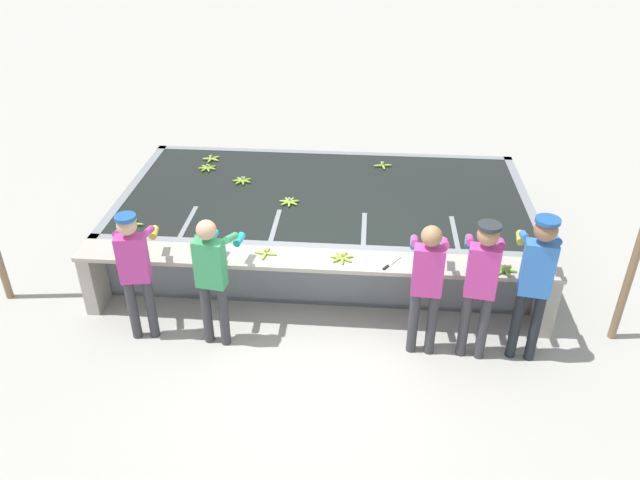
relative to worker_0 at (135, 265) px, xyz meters
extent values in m
plane|color=#A3A099|center=(1.92, 0.27, -0.96)|extent=(80.00, 80.00, 0.00)
cube|color=gray|center=(1.92, 2.18, -0.93)|extent=(5.57, 2.93, 0.06)
cube|color=gray|center=(1.92, 0.78, -0.54)|extent=(5.57, 0.12, 0.83)
cube|color=gray|center=(1.92, 3.59, -0.54)|extent=(5.57, 0.12, 0.83)
cube|color=gray|center=(-0.80, 2.18, -0.54)|extent=(0.12, 2.93, 0.83)
cube|color=gray|center=(4.65, 2.18, -0.54)|extent=(0.12, 2.93, 0.83)
cube|color=black|center=(1.92, 2.18, -0.52)|extent=(5.33, 2.69, 0.76)
cube|color=gray|center=(0.25, 1.24, -0.54)|extent=(0.06, 0.80, 0.83)
cube|color=gray|center=(1.36, 1.24, -0.54)|extent=(0.06, 0.80, 0.83)
cube|color=gray|center=(2.48, 1.24, -0.54)|extent=(0.06, 0.80, 0.83)
cube|color=gray|center=(3.59, 1.24, -0.54)|extent=(0.06, 0.80, 0.83)
cube|color=#A8A393|center=(1.92, 0.49, -0.15)|extent=(5.57, 0.45, 0.05)
cube|color=#A8A393|center=(-0.76, 0.49, -0.57)|extent=(0.16, 0.41, 0.78)
cube|color=#A8A393|center=(4.61, 0.49, -0.57)|extent=(0.16, 0.41, 0.78)
cylinder|color=#38383D|center=(-0.09, -0.05, -0.57)|extent=(0.11, 0.11, 0.78)
cylinder|color=#38383D|center=(0.10, -0.02, -0.57)|extent=(0.11, 0.11, 0.78)
cube|color=#BC388E|center=(0.01, -0.03, 0.10)|extent=(0.34, 0.22, 0.56)
sphere|color=tan|center=(0.01, -0.03, 0.52)|extent=(0.21, 0.21, 0.21)
cylinder|color=#1E5199|center=(0.01, -0.03, 0.61)|extent=(0.22, 0.22, 0.04)
cylinder|color=#BC388E|center=(-0.19, 0.18, 0.30)|extent=(0.13, 0.32, 0.18)
cylinder|color=gold|center=(-0.24, 0.43, 0.13)|extent=(0.12, 0.21, 0.08)
cylinder|color=#BC388E|center=(0.12, 0.24, 0.30)|extent=(0.13, 0.32, 0.18)
cylinder|color=gold|center=(0.08, 0.49, 0.13)|extent=(0.12, 0.21, 0.08)
cylinder|color=#38383D|center=(0.76, -0.06, -0.57)|extent=(0.11, 0.11, 0.79)
cylinder|color=#38383D|center=(0.96, -0.09, -0.57)|extent=(0.11, 0.11, 0.79)
cube|color=#38995B|center=(0.86, -0.07, 0.11)|extent=(0.34, 0.21, 0.56)
sphere|color=tan|center=(0.86, -0.07, 0.52)|extent=(0.21, 0.21, 0.21)
cylinder|color=#38995B|center=(0.74, 0.20, 0.30)|extent=(0.12, 0.32, 0.18)
cylinder|color=#1EA3AD|center=(0.77, 0.44, 0.14)|extent=(0.11, 0.21, 0.08)
cylinder|color=#38995B|center=(1.05, 0.15, 0.30)|extent=(0.12, 0.32, 0.18)
cylinder|color=#1EA3AD|center=(1.09, 0.40, 0.14)|extent=(0.11, 0.21, 0.08)
cylinder|color=#38383D|center=(3.06, -0.04, -0.56)|extent=(0.11, 0.11, 0.80)
cylinder|color=#38383D|center=(3.26, -0.05, -0.56)|extent=(0.11, 0.11, 0.80)
cube|color=#BC388E|center=(3.16, -0.04, 0.12)|extent=(0.33, 0.19, 0.57)
sphere|color=#9E704C|center=(3.16, -0.04, 0.55)|extent=(0.22, 0.22, 0.22)
cylinder|color=#BC388E|center=(3.02, 0.22, 0.32)|extent=(0.10, 0.31, 0.18)
cylinder|color=#1EA3AD|center=(3.04, 0.47, 0.16)|extent=(0.10, 0.21, 0.08)
cylinder|color=#BC388E|center=(3.34, 0.19, 0.32)|extent=(0.10, 0.31, 0.18)
cylinder|color=#1EA3AD|center=(3.36, 0.44, 0.16)|extent=(0.10, 0.21, 0.08)
cylinder|color=#38383D|center=(3.61, -0.05, -0.55)|extent=(0.11, 0.11, 0.83)
cylinder|color=#38383D|center=(3.81, -0.08, -0.55)|extent=(0.11, 0.11, 0.83)
cube|color=#BC388E|center=(3.71, -0.07, 0.16)|extent=(0.34, 0.22, 0.59)
sphere|color=#9E704C|center=(3.71, -0.07, 0.60)|extent=(0.22, 0.22, 0.22)
cylinder|color=#282D33|center=(3.71, -0.07, 0.70)|extent=(0.24, 0.24, 0.04)
cylinder|color=#BC388E|center=(3.59, 0.20, 0.37)|extent=(0.13, 0.32, 0.18)
cylinder|color=teal|center=(3.63, 0.45, 0.21)|extent=(0.11, 0.21, 0.08)
cylinder|color=#BC388E|center=(3.91, 0.15, 0.37)|extent=(0.13, 0.32, 0.18)
cylinder|color=teal|center=(3.94, 0.40, 0.21)|extent=(0.11, 0.21, 0.08)
cylinder|color=#1E2328|center=(4.16, -0.04, -0.53)|extent=(0.11, 0.11, 0.87)
cylinder|color=#1E2328|center=(4.36, -0.07, -0.53)|extent=(0.11, 0.11, 0.87)
cube|color=blue|center=(4.26, -0.05, 0.22)|extent=(0.34, 0.22, 0.61)
sphere|color=#896042|center=(4.26, -0.05, 0.67)|extent=(0.23, 0.23, 0.23)
cylinder|color=#1E5199|center=(4.26, -0.05, 0.78)|extent=(0.25, 0.25, 0.04)
cylinder|color=blue|center=(4.14, 0.22, 0.44)|extent=(0.12, 0.32, 0.18)
cylinder|color=gold|center=(4.18, 0.46, 0.27)|extent=(0.11, 0.21, 0.08)
cylinder|color=blue|center=(4.45, 0.17, 0.44)|extent=(0.12, 0.32, 0.18)
cylinder|color=gold|center=(4.49, 0.42, 0.27)|extent=(0.11, 0.21, 0.08)
ellipsoid|color=#8CB738|center=(1.43, 1.80, -0.12)|extent=(0.15, 0.14, 0.04)
ellipsoid|color=#8CB738|center=(1.47, 1.78, -0.12)|extent=(0.05, 0.17, 0.04)
ellipsoid|color=#8CB738|center=(1.51, 1.81, -0.12)|extent=(0.16, 0.12, 0.04)
ellipsoid|color=#8CB738|center=(1.52, 1.86, -0.12)|extent=(0.17, 0.09, 0.04)
ellipsoid|color=#8CB738|center=(1.49, 1.89, -0.12)|extent=(0.09, 0.17, 0.04)
ellipsoid|color=#8CB738|center=(1.44, 1.89, -0.12)|extent=(0.12, 0.16, 0.04)
ellipsoid|color=#8CB738|center=(1.41, 1.85, -0.12)|extent=(0.17, 0.06, 0.04)
cylinder|color=tan|center=(1.47, 1.84, -0.08)|extent=(0.03, 0.03, 0.04)
ellipsoid|color=#8CB738|center=(2.77, 3.13, -0.12)|extent=(0.17, 0.07, 0.04)
ellipsoid|color=#8CB738|center=(2.71, 3.18, -0.12)|extent=(0.07, 0.17, 0.04)
ellipsoid|color=#8CB738|center=(2.67, 3.11, -0.12)|extent=(0.17, 0.07, 0.04)
ellipsoid|color=#8CB738|center=(2.73, 3.07, -0.12)|extent=(0.07, 0.17, 0.04)
cylinder|color=tan|center=(2.72, 3.12, -0.08)|extent=(0.03, 0.03, 0.04)
ellipsoid|color=#9EC642|center=(0.15, 3.14, -0.12)|extent=(0.17, 0.11, 0.04)
ellipsoid|color=#9EC642|center=(0.14, 3.20, -0.12)|extent=(0.15, 0.14, 0.04)
ellipsoid|color=#9EC642|center=(0.08, 3.21, -0.12)|extent=(0.10, 0.17, 0.04)
ellipsoid|color=#9EC642|center=(0.05, 3.16, -0.12)|extent=(0.17, 0.06, 0.04)
ellipsoid|color=#9EC642|center=(0.09, 3.11, -0.12)|extent=(0.07, 0.17, 0.04)
cylinder|color=tan|center=(0.10, 3.17, -0.08)|extent=(0.03, 0.03, 0.04)
ellipsoid|color=#7FAD33|center=(0.68, 2.48, -0.12)|extent=(0.14, 0.15, 0.04)
ellipsoid|color=#7FAD33|center=(0.66, 2.43, -0.12)|extent=(0.17, 0.05, 0.04)
ellipsoid|color=#7FAD33|center=(0.69, 2.39, -0.12)|extent=(0.12, 0.16, 0.04)
ellipsoid|color=#7FAD33|center=(0.74, 2.38, -0.12)|extent=(0.09, 0.17, 0.04)
ellipsoid|color=#7FAD33|center=(0.77, 2.42, -0.12)|extent=(0.17, 0.09, 0.04)
ellipsoid|color=#7FAD33|center=(0.76, 2.47, -0.12)|extent=(0.16, 0.12, 0.04)
ellipsoid|color=#7FAD33|center=(0.72, 2.49, -0.12)|extent=(0.06, 0.17, 0.04)
cylinder|color=tan|center=(0.72, 2.44, -0.08)|extent=(0.03, 0.03, 0.04)
ellipsoid|color=#7FAD33|center=(-0.36, 1.08, -0.12)|extent=(0.17, 0.04, 0.04)
ellipsoid|color=#7FAD33|center=(-0.41, 1.13, -0.12)|extent=(0.04, 0.17, 0.04)
ellipsoid|color=#7FAD33|center=(-0.47, 1.08, -0.12)|extent=(0.17, 0.04, 0.04)
ellipsoid|color=#7FAD33|center=(-0.41, 1.02, -0.12)|extent=(0.04, 0.17, 0.04)
cylinder|color=tan|center=(-0.41, 1.08, -0.08)|extent=(0.03, 0.03, 0.04)
ellipsoid|color=#7FAD33|center=(0.07, 2.81, -0.12)|extent=(0.17, 0.07, 0.04)
ellipsoid|color=#7FAD33|center=(0.09, 2.77, -0.12)|extent=(0.11, 0.17, 0.04)
ellipsoid|color=#7FAD33|center=(0.14, 2.77, -0.12)|extent=(0.10, 0.17, 0.04)
ellipsoid|color=#7FAD33|center=(0.17, 2.81, -0.12)|extent=(0.17, 0.08, 0.04)
ellipsoid|color=#7FAD33|center=(0.16, 2.86, -0.12)|extent=(0.16, 0.13, 0.04)
ellipsoid|color=#7FAD33|center=(0.12, 2.88, -0.12)|extent=(0.04, 0.17, 0.04)
ellipsoid|color=#7FAD33|center=(0.08, 2.86, -0.12)|extent=(0.15, 0.14, 0.04)
cylinder|color=tan|center=(0.12, 2.82, -0.08)|extent=(0.03, 0.03, 0.04)
ellipsoid|color=#9EC642|center=(1.30, 0.54, -0.11)|extent=(0.17, 0.06, 0.04)
ellipsoid|color=#9EC642|center=(1.35, 0.48, -0.11)|extent=(0.06, 0.17, 0.04)
ellipsoid|color=#9EC642|center=(1.41, 0.52, -0.11)|extent=(0.17, 0.06, 0.04)
ellipsoid|color=#9EC642|center=(1.36, 0.58, -0.11)|extent=(0.06, 0.17, 0.04)
cylinder|color=tan|center=(1.35, 0.53, -0.08)|extent=(0.03, 0.03, 0.04)
ellipsoid|color=#8CB738|center=(2.24, 0.45, -0.11)|extent=(0.05, 0.17, 0.04)
ellipsoid|color=#8CB738|center=(2.29, 0.48, -0.11)|extent=(0.16, 0.12, 0.04)
ellipsoid|color=#8CB738|center=(2.29, 0.52, -0.11)|extent=(0.17, 0.09, 0.04)
ellipsoid|color=#8CB738|center=(2.26, 0.56, -0.11)|extent=(0.09, 0.17, 0.04)
ellipsoid|color=#8CB738|center=(2.21, 0.55, -0.11)|extent=(0.12, 0.16, 0.04)
ellipsoid|color=#8CB738|center=(2.18, 0.51, -0.11)|extent=(0.17, 0.06, 0.04)
ellipsoid|color=#8CB738|center=(2.20, 0.47, -0.11)|extent=(0.15, 0.14, 0.04)
cylinder|color=tan|center=(2.24, 0.51, -0.08)|extent=(0.03, 0.03, 0.04)
ellipsoid|color=#75A333|center=(4.04, 0.46, -0.11)|extent=(0.09, 0.17, 0.04)
ellipsoid|color=#75A333|center=(4.00, 0.41, -0.11)|extent=(0.17, 0.07, 0.04)
ellipsoid|color=#75A333|center=(4.02, 0.36, -0.11)|extent=(0.14, 0.15, 0.04)
ellipsoid|color=#75A333|center=(4.07, 0.35, -0.11)|extent=(0.09, 0.17, 0.04)
ellipsoid|color=#75A333|center=(4.11, 0.39, -0.11)|extent=(0.17, 0.07, 0.04)
ellipsoid|color=#75A333|center=(4.09, 0.44, -0.11)|extent=(0.14, 0.15, 0.04)
cylinder|color=tan|center=(4.05, 0.40, -0.08)|extent=(0.03, 0.03, 0.04)
cube|color=silver|center=(-0.10, 0.46, -0.12)|extent=(0.12, 0.19, 0.00)
cube|color=black|center=(-0.19, 0.63, -0.12)|extent=(0.07, 0.10, 0.02)
cube|color=silver|center=(2.85, 0.52, -0.12)|extent=(0.14, 0.18, 0.00)
cube|color=black|center=(2.74, 0.36, -0.12)|extent=(0.08, 0.10, 0.02)
camera|label=1|loc=(2.48, -5.50, 3.73)|focal=35.00mm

